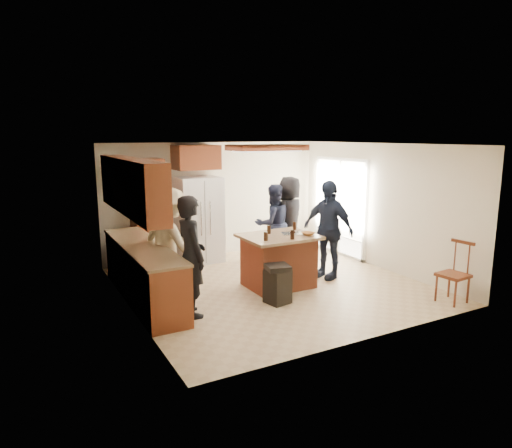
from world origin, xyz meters
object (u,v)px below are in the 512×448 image
person_counter (170,243)px  person_side_right (328,229)px  person_behind_right (290,219)px  person_front_left (191,256)px  person_behind_left (273,224)px  kitchen_island (279,260)px  refrigerator (199,220)px  trash_bin (278,284)px  spindle_chair (454,275)px

person_counter → person_side_right: bearing=-120.3°
person_behind_right → person_front_left: bearing=1.7°
person_behind_left → kitchen_island: bearing=66.0°
person_behind_right → person_counter: size_ratio=0.98×
person_side_right → refrigerator: bearing=-159.2°
refrigerator → person_behind_left: bearing=-32.1°
person_front_left → person_behind_left: person_front_left is taller
trash_bin → kitchen_island: bearing=57.8°
person_front_left → spindle_chair: bearing=-111.6°
refrigerator → person_counter: bearing=-123.9°
person_behind_right → spindle_chair: size_ratio=1.81×
person_behind_right → person_side_right: size_ratio=0.98×
person_front_left → person_counter: bearing=1.6°
person_front_left → person_counter: (-0.03, 0.91, 0.01)m
person_behind_left → person_behind_right: person_behind_right is taller
refrigerator → kitchen_island: (0.63, -2.21, -0.43)m
person_side_right → person_counter: person_side_right is taller
kitchen_island → spindle_chair: size_ratio=1.29×
person_behind_left → spindle_chair: (1.37, -3.39, -0.38)m
person_behind_right → kitchen_island: bearing=20.1°
refrigerator → trash_bin: bearing=-86.4°
person_counter → refrigerator: 2.19m
person_behind_right → person_side_right: (-0.04, -1.37, 0.02)m
person_front_left → person_behind_left: 3.14m
person_counter → refrigerator: (1.22, 1.81, -0.02)m
person_behind_left → person_side_right: person_side_right is taller
person_behind_left → trash_bin: bearing=64.1°
person_behind_left → refrigerator: 1.57m
person_behind_right → spindle_chair: 3.56m
spindle_chair → person_behind_right: bearing=105.6°
person_front_left → refrigerator: 2.97m
trash_bin → spindle_chair: (2.51, -1.31, 0.13)m
person_side_right → kitchen_island: person_side_right is taller
spindle_chair → refrigerator: bearing=122.6°
person_behind_right → refrigerator: (-1.74, 0.81, -0.00)m
person_front_left → person_side_right: size_ratio=0.98×
person_front_left → kitchen_island: bearing=-74.8°
trash_bin → spindle_chair: spindle_chair is taller
refrigerator → trash_bin: 2.98m
refrigerator → trash_bin: size_ratio=2.86×
person_behind_left → person_side_right: (0.38, -1.36, 0.09)m
kitchen_island → spindle_chair: (2.07, -2.01, -0.02)m
person_counter → person_behind_right: bearing=-94.4°
person_behind_left → person_behind_right: 0.43m
person_side_right → kitchen_island: (-1.08, -0.02, -0.45)m
person_behind_left → spindle_chair: person_behind_left is taller
person_behind_right → trash_bin: (-1.56, -2.10, -0.58)m
person_behind_left → kitchen_island: (-0.70, -1.38, -0.36)m
spindle_chair → person_front_left: bearing=158.9°
kitchen_island → person_front_left: bearing=-164.3°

